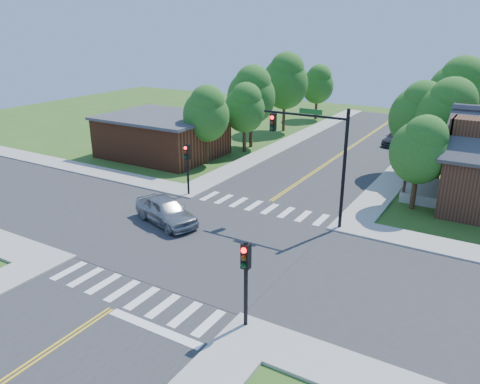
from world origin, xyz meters
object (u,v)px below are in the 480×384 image
Objects in this scene: signal_pole_nw at (187,160)px; car_silver at (166,211)px; car_dgrey at (396,139)px; signal_mast_ne at (317,147)px; signal_pole_se at (246,269)px.

signal_pole_nw is 0.73× the size of car_silver.
signal_mast_ne is at bearing -85.30° from car_dgrey.
signal_mast_ne is 11.55m from signal_pole_se.
car_silver is (1.80, -4.66, -1.84)m from signal_pole_nw.
signal_pole_nw reaches higher than car_silver.
signal_pole_se is at bearing -81.44° from signal_mast_ne.
signal_mast_ne reaches higher than signal_pole_se.
car_silver reaches higher than car_dgrey.
signal_pole_se is at bearing -45.00° from signal_pole_nw.
signal_mast_ne is 1.89× the size of signal_pole_se.
car_silver is (-9.40, 6.54, -1.84)m from signal_pole_se.
car_silver is at bearing 145.16° from signal_pole_se.
signal_pole_se is 1.00× the size of signal_pole_nw.
signal_pole_se is 11.60m from car_silver.
signal_mast_ne is 1.58× the size of car_dgrey.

